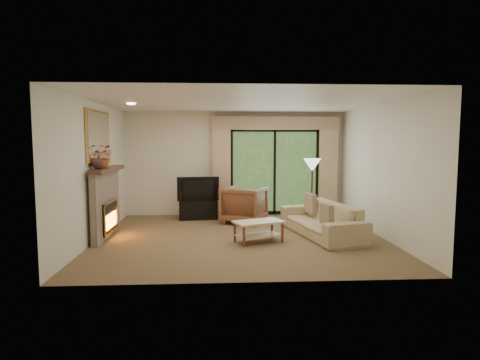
{
  "coord_description": "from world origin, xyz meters",
  "views": [
    {
      "loc": [
        -0.44,
        -7.66,
        1.87
      ],
      "look_at": [
        0.0,
        0.3,
        1.1
      ],
      "focal_mm": 30.0,
      "sensor_mm": 36.0,
      "label": 1
    }
  ],
  "objects": [
    {
      "name": "wall_left",
      "position": [
        -2.75,
        0.0,
        1.3
      ],
      "size": [
        0.0,
        5.0,
        5.0
      ],
      "primitive_type": "plane",
      "rotation": [
        1.57,
        0.0,
        1.57
      ],
      "color": "white",
      "rests_on": "ground"
    },
    {
      "name": "wall_front",
      "position": [
        0.0,
        -2.5,
        1.3
      ],
      "size": [
        5.0,
        0.0,
        5.0
      ],
      "primitive_type": "plane",
      "rotation": [
        -1.57,
        0.0,
        0.0
      ],
      "color": "white",
      "rests_on": "ground"
    },
    {
      "name": "coffee_table",
      "position": [
        0.31,
        -0.38,
        0.2
      ],
      "size": [
        1.01,
        0.78,
        0.4
      ],
      "primitive_type": null,
      "rotation": [
        0.0,
        0.0,
        0.37
      ],
      "color": "beige",
      "rests_on": "floor"
    },
    {
      "name": "wall_back",
      "position": [
        0.0,
        2.5,
        1.3
      ],
      "size": [
        5.0,
        0.0,
        5.0
      ],
      "primitive_type": "plane",
      "rotation": [
        1.57,
        0.0,
        0.0
      ],
      "color": "white",
      "rests_on": "ground"
    },
    {
      "name": "curtain_left",
      "position": [
        -0.35,
        2.34,
        1.2
      ],
      "size": [
        0.45,
        0.18,
        2.35
      ],
      "primitive_type": "cube",
      "color": "tan",
      "rests_on": "floor"
    },
    {
      "name": "vase",
      "position": [
        -2.61,
        -0.23,
        1.5
      ],
      "size": [
        0.31,
        0.31,
        0.26
      ],
      "primitive_type": "imported",
      "rotation": [
        0.0,
        0.0,
        0.34
      ],
      "color": "#4D2D24",
      "rests_on": "fireplace"
    },
    {
      "name": "pillow_near",
      "position": [
        1.53,
        -0.55,
        0.54
      ],
      "size": [
        0.18,
        0.39,
        0.38
      ],
      "primitive_type": "cube",
      "rotation": [
        0.0,
        0.0,
        0.22
      ],
      "color": "brown",
      "rests_on": "sofa"
    },
    {
      "name": "wall_right",
      "position": [
        2.75,
        0.0,
        1.3
      ],
      "size": [
        0.0,
        5.0,
        5.0
      ],
      "primitive_type": "plane",
      "rotation": [
        1.57,
        0.0,
        -1.57
      ],
      "color": "white",
      "rests_on": "ground"
    },
    {
      "name": "branches",
      "position": [
        -2.61,
        0.13,
        1.59
      ],
      "size": [
        0.41,
        0.37,
        0.43
      ],
      "primitive_type": "imported",
      "rotation": [
        0.0,
        0.0,
        -0.08
      ],
      "color": "#CB4B17",
      "rests_on": "fireplace"
    },
    {
      "name": "ceiling",
      "position": [
        0.0,
        0.0,
        2.6
      ],
      "size": [
        5.5,
        5.5,
        0.0
      ],
      "primitive_type": "plane",
      "rotation": [
        3.14,
        0.0,
        0.0
      ],
      "color": "white",
      "rests_on": "ground"
    },
    {
      "name": "armchair",
      "position": [
        0.16,
        1.47,
        0.42
      ],
      "size": [
        1.19,
        1.2,
        0.84
      ],
      "primitive_type": "imported",
      "rotation": [
        0.0,
        0.0,
        2.73
      ],
      "color": "brown",
      "rests_on": "floor"
    },
    {
      "name": "pillow_far",
      "position": [
        1.53,
        0.72,
        0.55
      ],
      "size": [
        0.19,
        0.42,
        0.41
      ],
      "primitive_type": "cube",
      "rotation": [
        0.0,
        0.0,
        0.22
      ],
      "color": "brown",
      "rests_on": "sofa"
    },
    {
      "name": "media_console",
      "position": [
        -0.92,
        1.95,
        0.23
      ],
      "size": [
        0.95,
        0.5,
        0.46
      ],
      "primitive_type": "cube",
      "rotation": [
        0.0,
        0.0,
        0.1
      ],
      "color": "black",
      "rests_on": "floor"
    },
    {
      "name": "floor_lamp",
      "position": [
        1.71,
        1.34,
        0.74
      ],
      "size": [
        0.5,
        0.5,
        1.48
      ],
      "primitive_type": null,
      "rotation": [
        0.0,
        0.0,
        -0.32
      ],
      "color": "#FFEECB",
      "rests_on": "floor"
    },
    {
      "name": "cornice",
      "position": [
        1.0,
        2.36,
        2.32
      ],
      "size": [
        3.2,
        0.24,
        0.32
      ],
      "primitive_type": "cube",
      "color": "tan",
      "rests_on": "wall_back"
    },
    {
      "name": "curtain_right",
      "position": [
        2.35,
        2.34,
        1.2
      ],
      "size": [
        0.45,
        0.18,
        2.35
      ],
      "primitive_type": "cube",
      "color": "tan",
      "rests_on": "floor"
    },
    {
      "name": "floor",
      "position": [
        0.0,
        0.0,
        0.0
      ],
      "size": [
        5.5,
        5.5,
        0.0
      ],
      "primitive_type": "plane",
      "color": "brown",
      "rests_on": "ground"
    },
    {
      "name": "tv",
      "position": [
        -0.92,
        1.95,
        0.74
      ],
      "size": [
        1.0,
        0.23,
        0.57
      ],
      "primitive_type": "imported",
      "rotation": [
        0.0,
        0.0,
        0.1
      ],
      "color": "black",
      "rests_on": "media_console"
    },
    {
      "name": "mirror",
      "position": [
        -2.71,
        0.2,
        1.95
      ],
      "size": [
        0.07,
        1.45,
        1.02
      ],
      "primitive_type": null,
      "color": "gold",
      "rests_on": "wall_left"
    },
    {
      "name": "sliding_door",
      "position": [
        1.0,
        2.45,
        1.1
      ],
      "size": [
        2.26,
        0.1,
        2.16
      ],
      "primitive_type": null,
      "color": "black",
      "rests_on": "floor"
    },
    {
      "name": "sofa",
      "position": [
        1.61,
        0.08,
        0.32
      ],
      "size": [
        1.32,
        2.35,
        0.65
      ],
      "primitive_type": "imported",
      "rotation": [
        0.0,
        0.0,
        -1.35
      ],
      "color": "tan",
      "rests_on": "floor"
    },
    {
      "name": "fireplace",
      "position": [
        -2.63,
        0.2,
        0.69
      ],
      "size": [
        0.24,
        1.7,
        1.37
      ],
      "primitive_type": null,
      "color": "gray",
      "rests_on": "floor"
    }
  ]
}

